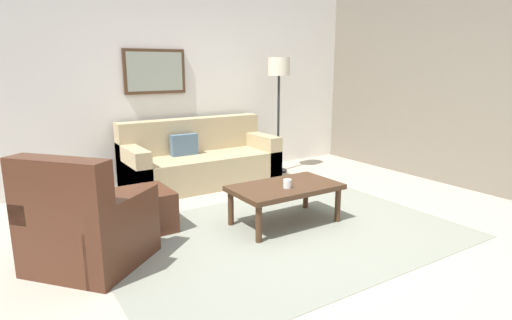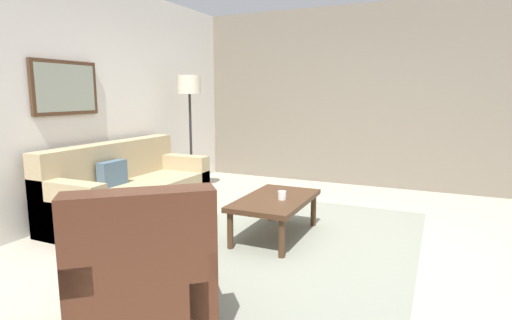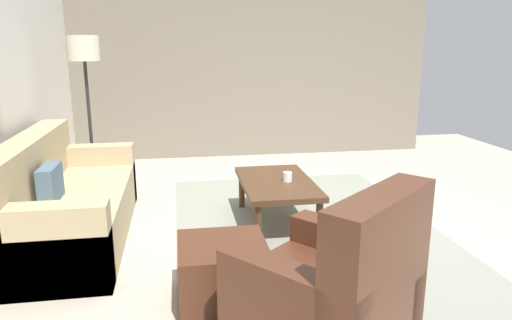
{
  "view_description": "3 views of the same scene",
  "coord_description": "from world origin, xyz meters",
  "views": [
    {
      "loc": [
        -2.3,
        -3.07,
        1.6
      ],
      "look_at": [
        0.02,
        0.52,
        0.64
      ],
      "focal_mm": 29.61,
      "sensor_mm": 36.0,
      "label": 1
    },
    {
      "loc": [
        -3.55,
        -1.25,
        1.46
      ],
      "look_at": [
        -0.15,
        0.3,
        0.84
      ],
      "focal_mm": 28.53,
      "sensor_mm": 36.0,
      "label": 2
    },
    {
      "loc": [
        -3.86,
        1.1,
        1.62
      ],
      "look_at": [
        0.16,
        0.43,
        0.62
      ],
      "focal_mm": 33.09,
      "sensor_mm": 36.0,
      "label": 3
    }
  ],
  "objects": [
    {
      "name": "ground_plane",
      "position": [
        0.0,
        0.0,
        0.0
      ],
      "size": [
        8.0,
        8.0,
        0.0
      ],
      "primitive_type": "plane",
      "color": "#B2A893"
    },
    {
      "name": "stone_feature_panel",
      "position": [
        3.0,
        0.0,
        1.4
      ],
      "size": [
        0.12,
        5.2,
        2.8
      ],
      "primitive_type": "cube",
      "color": "slate",
      "rests_on": "ground_plane"
    },
    {
      "name": "area_rug",
      "position": [
        0.0,
        0.0,
        0.0
      ],
      "size": [
        3.35,
        2.31,
        0.01
      ],
      "primitive_type": "cube",
      "color": "gray",
      "rests_on": "ground_plane"
    },
    {
      "name": "couch_main",
      "position": [
        0.1,
        2.11,
        0.3
      ],
      "size": [
        2.06,
        0.88,
        0.88
      ],
      "color": "tan",
      "rests_on": "ground_plane"
    },
    {
      "name": "armchair_leather",
      "position": [
        -1.74,
        0.32,
        0.31
      ],
      "size": [
        1.13,
        1.13,
        0.95
      ],
      "color": "#4C2819",
      "rests_on": "ground_plane"
    },
    {
      "name": "ottoman",
      "position": [
        -1.11,
        0.86,
        0.2
      ],
      "size": [
        0.56,
        0.56,
        0.4
      ],
      "primitive_type": "cube",
      "color": "#4C2819",
      "rests_on": "ground_plane"
    },
    {
      "name": "coffee_table",
      "position": [
        0.18,
        0.23,
        0.36
      ],
      "size": [
        1.1,
        0.64,
        0.41
      ],
      "color": "#472D1C",
      "rests_on": "ground_plane"
    },
    {
      "name": "cup",
      "position": [
        0.14,
        0.14,
        0.45
      ],
      "size": [
        0.08,
        0.08,
        0.09
      ],
      "primitive_type": "cylinder",
      "color": "white",
      "rests_on": "coffee_table"
    },
    {
      "name": "lamp_standing",
      "position": [
        1.4,
        2.05,
        1.41
      ],
      "size": [
        0.32,
        0.32,
        1.71
      ],
      "color": "black",
      "rests_on": "ground_plane"
    }
  ]
}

